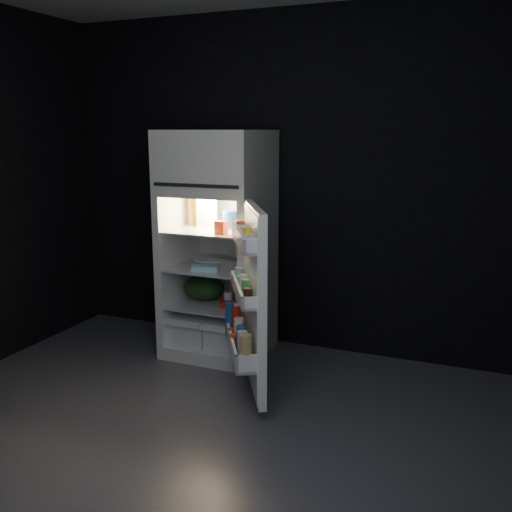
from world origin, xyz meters
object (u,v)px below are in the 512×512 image
at_px(fridge_door, 250,302).
at_px(yogurt_tray, 235,303).
at_px(refrigerator, 219,236).
at_px(milk_jug, 207,211).
at_px(egg_carton, 229,263).

relative_size(fridge_door, yogurt_tray, 5.07).
height_order(refrigerator, milk_jug, refrigerator).
xyz_separation_m(refrigerator, fridge_door, (0.56, -0.70, -0.27)).
bearing_deg(milk_jug, egg_carton, -46.32).
distance_m(refrigerator, milk_jug, 0.24).
distance_m(milk_jug, yogurt_tray, 0.77).
bearing_deg(refrigerator, fridge_door, -51.18).
distance_m(refrigerator, egg_carton, 0.23).
relative_size(fridge_door, egg_carton, 3.99).
bearing_deg(fridge_door, yogurt_tray, 122.30).
height_order(refrigerator, egg_carton, refrigerator).
bearing_deg(egg_carton, refrigerator, 170.06).
height_order(milk_jug, yogurt_tray, milk_jug).
relative_size(egg_carton, yogurt_tray, 1.27).
height_order(fridge_door, yogurt_tray, fridge_door).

